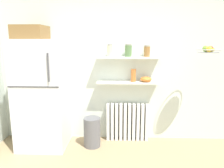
# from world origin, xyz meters

# --- Properties ---
(back_wall) EXTENTS (7.04, 0.10, 2.60)m
(back_wall) POSITION_xyz_m (0.00, 2.05, 1.30)
(back_wall) COLOR silver
(back_wall) RESTS_ON ground_plane
(refrigerator) EXTENTS (0.75, 0.69, 1.92)m
(refrigerator) POSITION_xyz_m (-1.42, 1.67, 0.90)
(refrigerator) COLOR silver
(refrigerator) RESTS_ON ground_plane
(radiator) EXTENTS (0.71, 0.12, 0.65)m
(radiator) POSITION_xyz_m (-0.05, 1.92, 0.32)
(radiator) COLOR white
(radiator) RESTS_ON ground_plane
(wall_shelf_lower) EXTENTS (1.03, 0.22, 0.02)m
(wall_shelf_lower) POSITION_xyz_m (-0.05, 1.89, 1.02)
(wall_shelf_lower) COLOR white
(wall_shelf_upper) EXTENTS (1.03, 0.22, 0.02)m
(wall_shelf_upper) POSITION_xyz_m (-0.05, 1.89, 1.43)
(wall_shelf_upper) COLOR white
(storage_jar_0) EXTENTS (0.09, 0.09, 0.20)m
(storage_jar_0) POSITION_xyz_m (-0.35, 1.89, 1.54)
(storage_jar_0) COLOR beige
(storage_jar_0) RESTS_ON wall_shelf_upper
(storage_jar_1) EXTENTS (0.11, 0.11, 0.20)m
(storage_jar_1) POSITION_xyz_m (-0.05, 1.89, 1.54)
(storage_jar_1) COLOR #5B7F4C
(storage_jar_1) RESTS_ON wall_shelf_upper
(storage_jar_2) EXTENTS (0.10, 0.10, 0.18)m
(storage_jar_2) POSITION_xyz_m (0.24, 1.89, 1.53)
(storage_jar_2) COLOR olive
(storage_jar_2) RESTS_ON wall_shelf_upper
(vase) EXTENTS (0.08, 0.08, 0.21)m
(vase) POSITION_xyz_m (0.04, 1.89, 1.14)
(vase) COLOR #CC7033
(vase) RESTS_ON wall_shelf_lower
(shelf_bowl) EXTENTS (0.19, 0.19, 0.09)m
(shelf_bowl) POSITION_xyz_m (0.24, 1.89, 1.08)
(shelf_bowl) COLOR orange
(shelf_bowl) RESTS_ON wall_shelf_lower
(trash_bin) EXTENTS (0.27, 0.27, 0.48)m
(trash_bin) POSITION_xyz_m (-0.63, 1.66, 0.24)
(trash_bin) COLOR slate
(trash_bin) RESTS_ON ground_plane
(hanging_fruit_basket) EXTENTS (0.34, 0.34, 0.10)m
(hanging_fruit_basket) POSITION_xyz_m (1.07, 1.53, 1.57)
(hanging_fruit_basket) COLOR #B2B2B7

